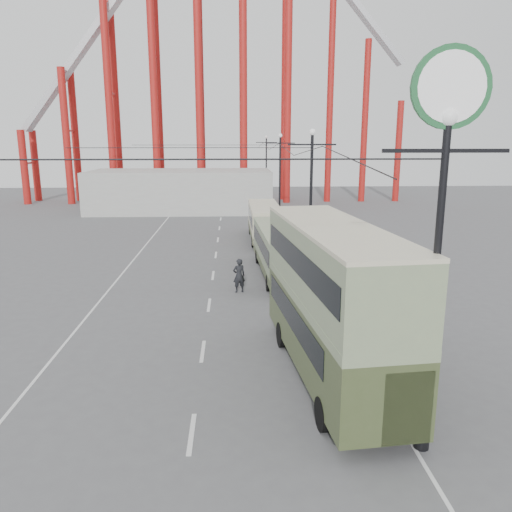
{
  "coord_description": "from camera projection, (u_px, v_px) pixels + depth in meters",
  "views": [
    {
      "loc": [
        0.28,
        -15.39,
        8.54
      ],
      "look_at": [
        1.44,
        8.52,
        3.0
      ],
      "focal_mm": 35.0,
      "sensor_mm": 36.0,
      "label": 1
    }
  ],
  "objects": [
    {
      "name": "roller_coaster",
      "position": [
        209.0,
        31.0,
        66.97
      ],
      "size": [
        52.95,
        5.0,
        55.48
      ],
      "color": "maroon",
      "rests_on": "ground"
    },
    {
      "name": "lamp_post_far",
      "position": [
        280.0,
        177.0,
        55.02
      ],
      "size": [
        3.2,
        0.44,
        9.32
      ],
      "color": "black",
      "rests_on": "ground"
    },
    {
      "name": "single_decker_cream",
      "position": [
        264.0,
        220.0,
        43.61
      ],
      "size": [
        2.53,
        9.92,
        3.08
      ],
      "rotation": [
        0.0,
        0.0,
        0.0
      ],
      "color": "beige",
      "rests_on": "ground"
    },
    {
      "name": "road_markings",
      "position": [
        217.0,
        262.0,
        36.02
      ],
      "size": [
        12.52,
        120.0,
        0.01
      ],
      "color": "silver",
      "rests_on": "ground"
    },
    {
      "name": "single_decker_green",
      "position": [
        279.0,
        249.0,
        32.24
      ],
      "size": [
        2.91,
        10.81,
        3.03
      ],
      "rotation": [
        0.0,
        0.0,
        0.04
      ],
      "color": "gray",
      "rests_on": "ground"
    },
    {
      "name": "double_decker_bus",
      "position": [
        332.0,
        294.0,
        17.81
      ],
      "size": [
        3.7,
        10.82,
        5.7
      ],
      "rotation": [
        0.0,
        0.0,
        0.1
      ],
      "color": "#3B4626",
      "rests_on": "ground"
    },
    {
      "name": "ground",
      "position": [
        226.0,
        399.0,
        16.89
      ],
      "size": [
        160.0,
        160.0,
        0.0
      ],
      "primitive_type": "plane",
      "color": "#555457",
      "rests_on": "ground"
    },
    {
      "name": "lamp_post_near",
      "position": [
        444.0,
        169.0,
        12.46
      ],
      "size": [
        3.2,
        0.44,
        10.8
      ],
      "color": "black",
      "rests_on": "ground"
    },
    {
      "name": "lamp_post_distant",
      "position": [
        266.0,
        167.0,
        76.43
      ],
      "size": [
        3.2,
        0.44,
        9.32
      ],
      "color": "black",
      "rests_on": "ground"
    },
    {
      "name": "lamp_post_mid",
      "position": [
        311.0,
        200.0,
        33.62
      ],
      "size": [
        3.2,
        0.44,
        9.32
      ],
      "color": "black",
      "rests_on": "ground"
    },
    {
      "name": "fairground_shed",
      "position": [
        181.0,
        191.0,
        61.78
      ],
      "size": [
        22.0,
        10.0,
        5.0
      ],
      "primitive_type": "cube",
      "color": "#9FA09A",
      "rests_on": "ground"
    },
    {
      "name": "pedestrian",
      "position": [
        239.0,
        275.0,
        28.62
      ],
      "size": [
        0.83,
        0.67,
        1.99
      ],
      "primitive_type": "imported",
      "rotation": [
        0.0,
        0.0,
        3.44
      ],
      "color": "black",
      "rests_on": "ground"
    }
  ]
}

